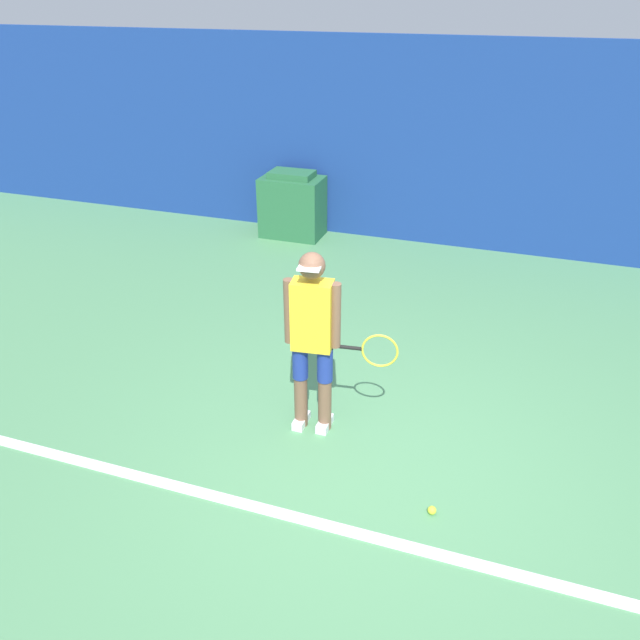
# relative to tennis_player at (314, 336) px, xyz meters

# --- Properties ---
(ground_plane) EXTENTS (24.00, 24.00, 0.00)m
(ground_plane) POSITION_rel_tennis_player_xyz_m (0.56, -0.38, -0.95)
(ground_plane) COLOR #518C5B
(back_wall) EXTENTS (24.00, 0.10, 2.97)m
(back_wall) POSITION_rel_tennis_player_xyz_m (0.56, 4.95, 0.53)
(back_wall) COLOR navy
(back_wall) RESTS_ON ground_plane
(court_baseline) EXTENTS (21.60, 0.10, 0.01)m
(court_baseline) POSITION_rel_tennis_player_xyz_m (0.56, -1.11, -0.95)
(court_baseline) COLOR white
(court_baseline) RESTS_ON ground_plane
(tennis_player) EXTENTS (0.97, 0.30, 1.71)m
(tennis_player) POSITION_rel_tennis_player_xyz_m (0.00, 0.00, 0.00)
(tennis_player) COLOR brown
(tennis_player) RESTS_ON ground_plane
(tennis_ball) EXTENTS (0.07, 0.07, 0.07)m
(tennis_ball) POSITION_rel_tennis_player_xyz_m (1.21, -0.73, -0.92)
(tennis_ball) COLOR #D1E533
(tennis_ball) RESTS_ON ground_plane
(covered_chair) EXTENTS (0.96, 0.61, 1.04)m
(covered_chair) POSITION_rel_tennis_player_xyz_m (-1.96, 4.55, -0.46)
(covered_chair) COLOR #28663D
(covered_chair) RESTS_ON ground_plane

